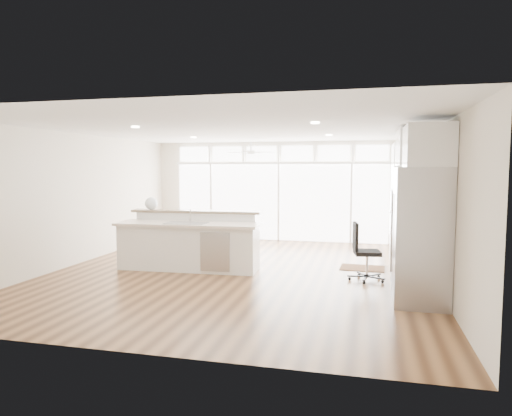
# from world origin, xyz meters

# --- Properties ---
(floor) EXTENTS (7.00, 8.00, 0.02)m
(floor) POSITION_xyz_m (0.00, 0.00, -0.01)
(floor) COLOR #4A2B16
(floor) RESTS_ON ground
(ceiling) EXTENTS (7.00, 8.00, 0.02)m
(ceiling) POSITION_xyz_m (0.00, 0.00, 2.70)
(ceiling) COLOR white
(ceiling) RESTS_ON wall_back
(wall_back) EXTENTS (7.00, 0.04, 2.70)m
(wall_back) POSITION_xyz_m (0.00, 4.00, 1.35)
(wall_back) COLOR beige
(wall_back) RESTS_ON floor
(wall_front) EXTENTS (7.00, 0.04, 2.70)m
(wall_front) POSITION_xyz_m (0.00, -4.00, 1.35)
(wall_front) COLOR beige
(wall_front) RESTS_ON floor
(wall_left) EXTENTS (0.04, 8.00, 2.70)m
(wall_left) POSITION_xyz_m (-3.50, 0.00, 1.35)
(wall_left) COLOR beige
(wall_left) RESTS_ON floor
(wall_right) EXTENTS (0.04, 8.00, 2.70)m
(wall_right) POSITION_xyz_m (3.50, 0.00, 1.35)
(wall_right) COLOR beige
(wall_right) RESTS_ON floor
(glass_wall) EXTENTS (5.80, 0.06, 2.08)m
(glass_wall) POSITION_xyz_m (0.00, 3.94, 1.05)
(glass_wall) COLOR white
(glass_wall) RESTS_ON wall_back
(transom_row) EXTENTS (5.90, 0.06, 0.40)m
(transom_row) POSITION_xyz_m (0.00, 3.94, 2.38)
(transom_row) COLOR white
(transom_row) RESTS_ON wall_back
(desk_window) EXTENTS (0.04, 0.85, 0.85)m
(desk_window) POSITION_xyz_m (3.46, 0.30, 1.55)
(desk_window) COLOR white
(desk_window) RESTS_ON wall_right
(ceiling_fan) EXTENTS (1.16, 1.16, 0.32)m
(ceiling_fan) POSITION_xyz_m (-0.50, 2.80, 2.48)
(ceiling_fan) COLOR white
(ceiling_fan) RESTS_ON ceiling
(recessed_lights) EXTENTS (3.40, 3.00, 0.02)m
(recessed_lights) POSITION_xyz_m (0.00, 0.20, 2.68)
(recessed_lights) COLOR white
(recessed_lights) RESTS_ON ceiling
(oven_cabinet) EXTENTS (0.64, 1.20, 2.50)m
(oven_cabinet) POSITION_xyz_m (3.17, 1.80, 1.25)
(oven_cabinet) COLOR white
(oven_cabinet) RESTS_ON floor
(desk_nook) EXTENTS (0.72, 1.30, 0.76)m
(desk_nook) POSITION_xyz_m (3.13, 0.30, 0.38)
(desk_nook) COLOR white
(desk_nook) RESTS_ON floor
(upper_cabinets) EXTENTS (0.64, 1.30, 0.64)m
(upper_cabinets) POSITION_xyz_m (3.17, 0.30, 2.35)
(upper_cabinets) COLOR white
(upper_cabinets) RESTS_ON wall_right
(refrigerator) EXTENTS (0.76, 0.90, 2.00)m
(refrigerator) POSITION_xyz_m (3.11, -1.35, 1.00)
(refrigerator) COLOR #A7A7AC
(refrigerator) RESTS_ON floor
(fridge_cabinet) EXTENTS (0.64, 0.90, 0.60)m
(fridge_cabinet) POSITION_xyz_m (3.17, -1.35, 2.30)
(fridge_cabinet) COLOR white
(fridge_cabinet) RESTS_ON wall_right
(framed_photos) EXTENTS (0.06, 0.22, 0.80)m
(framed_photos) POSITION_xyz_m (3.46, 0.92, 1.40)
(framed_photos) COLOR black
(framed_photos) RESTS_ON wall_right
(kitchen_island) EXTENTS (2.87, 1.18, 1.12)m
(kitchen_island) POSITION_xyz_m (-1.05, -0.02, 0.56)
(kitchen_island) COLOR white
(kitchen_island) RESTS_ON floor
(rug) EXTENTS (0.89, 0.66, 0.01)m
(rug) POSITION_xyz_m (2.28, 0.87, 0.01)
(rug) COLOR #3C2213
(rug) RESTS_ON floor
(office_chair) EXTENTS (0.60, 0.57, 1.02)m
(office_chair) POSITION_xyz_m (2.36, -0.13, 0.51)
(office_chair) COLOR black
(office_chair) RESTS_ON floor
(fishbowl) EXTENTS (0.27, 0.27, 0.26)m
(fishbowl) POSITION_xyz_m (-2.01, 0.34, 1.25)
(fishbowl) COLOR white
(fishbowl) RESTS_ON kitchen_island
(monitor) EXTENTS (0.08, 0.46, 0.38)m
(monitor) POSITION_xyz_m (3.05, 0.30, 0.95)
(monitor) COLOR black
(monitor) RESTS_ON desk_nook
(keyboard) EXTENTS (0.14, 0.35, 0.02)m
(keyboard) POSITION_xyz_m (2.88, 0.30, 0.77)
(keyboard) COLOR white
(keyboard) RESTS_ON desk_nook
(potted_plant) EXTENTS (0.32, 0.34, 0.23)m
(potted_plant) POSITION_xyz_m (3.17, 1.80, 2.62)
(potted_plant) COLOR #355B27
(potted_plant) RESTS_ON oven_cabinet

